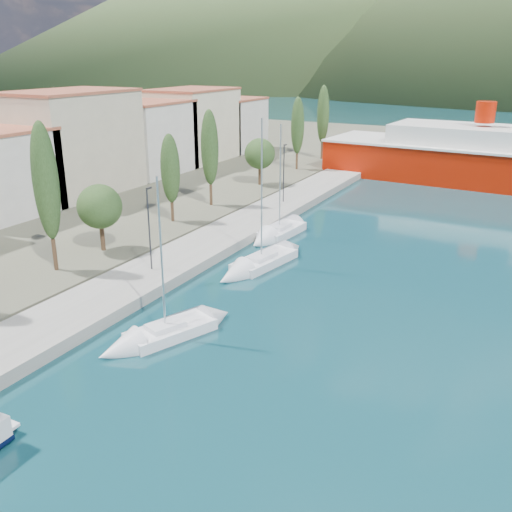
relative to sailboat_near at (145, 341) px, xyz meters
The scene contains 9 objects.
ground 113.79m from the sailboat_near, 88.43° to the left, with size 1400.00×1400.00×0.00m, color #113D46.
quay 20.60m from the sailboat_near, 106.58° to the left, with size 5.00×88.00×0.80m, color gray.
land_strip 53.01m from the sailboat_near, 145.87° to the left, with size 70.00×148.00×0.70m, color #565644.
town_buildings 42.44m from the sailboat_near, 133.30° to the left, with size 9.20×69.20×11.30m.
tree_row 29.32m from the sailboat_near, 115.01° to the left, with size 3.66×63.39×10.81m.
lamp_posts 11.03m from the sailboat_near, 124.59° to the left, with size 0.15×45.91×6.06m.
sailboat_near is the anchor object (origin of this frame).
sailboat_mid 12.91m from the sailboat_near, 91.07° to the left, with size 3.62×8.76×12.25m.
sailboat_far 21.05m from the sailboat_near, 96.18° to the left, with size 3.01×7.65×10.99m.
Camera 1 is at (15.93, -16.44, 15.72)m, focal length 40.00 mm.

